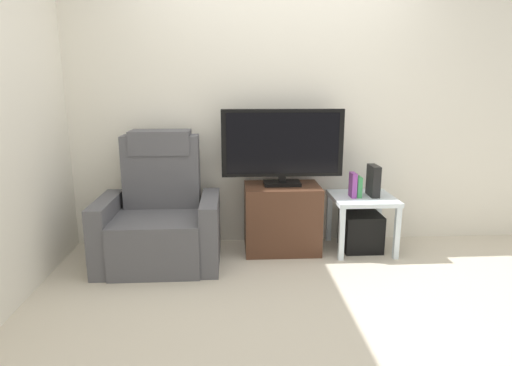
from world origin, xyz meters
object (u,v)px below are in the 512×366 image
recliner_armchair (160,218)px  book_leftmost (353,185)px  game_console (373,181)px  side_table (362,205)px  book_middle (358,187)px  tv_stand (282,218)px  subwoofer_box (361,231)px  television (283,145)px

recliner_armchair → book_leftmost: size_ratio=5.01×
book_leftmost → game_console: bearing=9.0°
side_table → book_middle: 0.18m
tv_stand → book_middle: bearing=-3.7°
subwoofer_box → television: bearing=176.6°
game_console → book_leftmost: bearing=-171.0°
side_table → subwoofer_box: side_table is taller
subwoofer_box → game_console: (0.09, 0.01, 0.46)m
recliner_armchair → side_table: (1.76, 0.16, 0.04)m
television → game_console: size_ratio=3.84×
subwoofer_box → game_console: game_console is taller
book_leftmost → recliner_armchair: bearing=-175.3°
subwoofer_box → game_console: 0.47m
book_leftmost → game_console: game_console is taller
book_middle → television: bearing=174.7°
tv_stand → recliner_armchair: 1.06m
tv_stand → game_console: size_ratio=2.39×
subwoofer_box → tv_stand: bearing=178.1°
television → side_table: size_ratio=1.95×
tv_stand → television: size_ratio=0.62×
television → recliner_armchair: (-1.04, -0.20, -0.57)m
recliner_armchair → subwoofer_box: size_ratio=3.24×
side_table → game_console: game_console is taller
tv_stand → book_leftmost: (0.61, -0.04, 0.30)m
television → game_console: (0.80, -0.03, -0.31)m
book_leftmost → game_console: size_ratio=0.79×
recliner_armchair → tv_stand: bearing=21.1°
subwoofer_box → game_console: size_ratio=1.22×
recliner_armchair → book_middle: 1.72m
game_console → television: bearing=177.7°
game_console → subwoofer_box: bearing=-173.7°
side_table → recliner_armchair: bearing=-174.9°
subwoofer_box → book_leftmost: 0.45m
recliner_armchair → book_middle: recliner_armchair is taller
game_console → book_middle: bearing=-168.0°
television → side_table: 0.89m
television → subwoofer_box: television is taller
subwoofer_box → book_middle: bearing=-158.5°
side_table → game_console: size_ratio=1.97×
subwoofer_box → game_console: bearing=6.3°
book_middle → tv_stand: bearing=176.3°
side_table → game_console: bearing=6.3°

